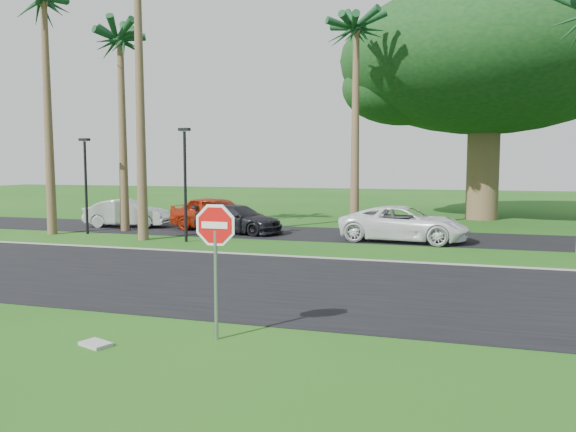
% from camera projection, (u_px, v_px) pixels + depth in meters
% --- Properties ---
extents(ground, '(120.00, 120.00, 0.00)m').
position_uv_depth(ground, '(249.00, 299.00, 13.24)').
color(ground, '#154B12').
rests_on(ground, ground).
extents(road, '(120.00, 8.00, 0.02)m').
position_uv_depth(road, '(276.00, 282.00, 15.15)').
color(road, black).
rests_on(road, ground).
extents(parking_strip, '(120.00, 5.00, 0.02)m').
position_uv_depth(parking_strip, '(348.00, 235.00, 25.15)').
color(parking_strip, black).
rests_on(parking_strip, ground).
extents(curb, '(120.00, 0.12, 0.06)m').
position_uv_depth(curb, '(313.00, 257.00, 19.01)').
color(curb, gray).
rests_on(curb, ground).
extents(stop_sign_near, '(1.05, 0.07, 2.62)m').
position_uv_depth(stop_sign_near, '(215.00, 243.00, 10.08)').
color(stop_sign_near, gray).
rests_on(stop_sign_near, ground).
extents(palm_left_far, '(5.00, 5.00, 11.50)m').
position_uv_depth(palm_left_far, '(44.00, 5.00, 24.63)').
color(palm_left_far, brown).
rests_on(palm_left_far, ground).
extents(palm_left_mid, '(5.00, 5.00, 10.00)m').
position_uv_depth(palm_left_mid, '(120.00, 45.00, 25.95)').
color(palm_left_mid, brown).
rests_on(palm_left_mid, ground).
extents(palm_center, '(5.00, 5.00, 10.50)m').
position_uv_depth(palm_center, '(356.00, 33.00, 25.74)').
color(palm_center, brown).
rests_on(palm_center, ground).
extents(canopy_tree, '(16.50, 16.50, 13.12)m').
position_uv_depth(canopy_tree, '(486.00, 62.00, 31.65)').
color(canopy_tree, brown).
rests_on(canopy_tree, ground).
extents(streetlight_left, '(0.45, 0.25, 4.34)m').
position_uv_depth(streetlight_left, '(86.00, 179.00, 25.38)').
color(streetlight_left, black).
rests_on(streetlight_left, ground).
extents(streetlight_right, '(0.45, 0.25, 4.64)m').
position_uv_depth(streetlight_right, '(185.00, 177.00, 22.83)').
color(streetlight_right, black).
rests_on(streetlight_right, ground).
extents(car_silver, '(4.37, 2.18, 1.38)m').
position_uv_depth(car_silver, '(127.00, 214.00, 28.30)').
color(car_silver, silver).
rests_on(car_silver, ground).
extents(car_red, '(5.12, 3.02, 1.63)m').
position_uv_depth(car_red, '(217.00, 214.00, 26.76)').
color(car_red, '#9C230D').
rests_on(car_red, ground).
extents(car_dark, '(4.70, 2.82, 1.28)m').
position_uv_depth(car_dark, '(238.00, 219.00, 25.85)').
color(car_dark, black).
rests_on(car_dark, ground).
extents(car_minivan, '(5.37, 2.80, 1.44)m').
position_uv_depth(car_minivan, '(404.00, 224.00, 23.03)').
color(car_minivan, white).
rests_on(car_minivan, ground).
extents(utility_slab, '(0.64, 0.52, 0.06)m').
position_uv_depth(utility_slab, '(96.00, 344.00, 9.88)').
color(utility_slab, gray).
rests_on(utility_slab, ground).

